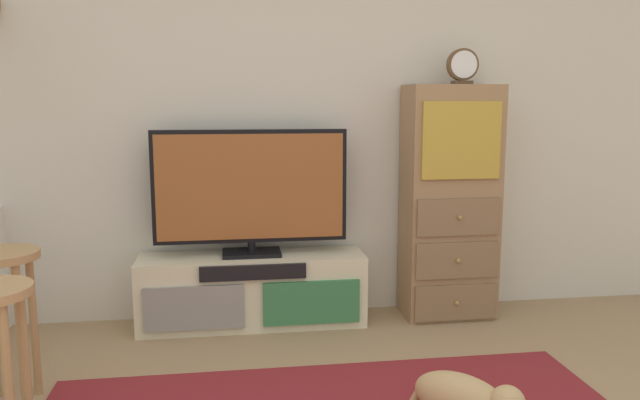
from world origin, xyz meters
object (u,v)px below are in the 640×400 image
(side_cabinet, at_px, (449,203))
(bar_stool_far, at_px, (3,292))
(television, at_px, (251,189))
(media_console, at_px, (252,290))
(dog, at_px, (467,399))
(desk_clock, at_px, (463,66))

(side_cabinet, distance_m, bar_stool_far, 2.59)
(television, bearing_deg, media_console, -90.00)
(side_cabinet, bearing_deg, television, 179.39)
(dog, bearing_deg, bar_stool_far, 166.67)
(desk_clock, distance_m, bar_stool_far, 2.83)
(desk_clock, bearing_deg, media_console, 179.80)
(media_console, height_order, television, television)
(dog, bearing_deg, media_console, 122.55)
(desk_clock, bearing_deg, dog, -108.27)
(side_cabinet, height_order, desk_clock, desk_clock)
(media_console, bearing_deg, television, 90.00)
(desk_clock, height_order, dog, desk_clock)
(media_console, bearing_deg, side_cabinet, 0.46)
(side_cabinet, xyz_separation_m, desk_clock, (0.05, -0.01, 0.86))
(side_cabinet, bearing_deg, dog, -106.19)
(television, relative_size, desk_clock, 5.38)
(desk_clock, bearing_deg, television, 178.76)
(television, relative_size, bar_stool_far, 1.63)
(media_console, bearing_deg, bar_stool_far, -142.42)
(side_cabinet, bearing_deg, bar_stool_far, -159.69)
(side_cabinet, xyz_separation_m, dog, (-0.40, -1.38, -0.63))
(television, xyz_separation_m, desk_clock, (1.32, -0.03, 0.75))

